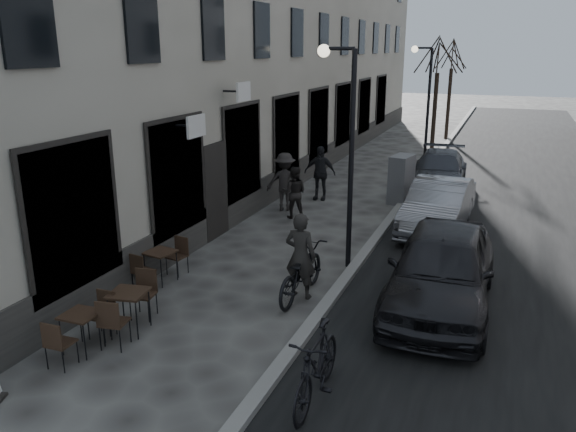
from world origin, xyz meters
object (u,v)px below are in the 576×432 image
Objects in this scene: car_mid at (438,206)px; car_near at (442,269)px; streetlamp_far at (425,94)px; pedestrian_near at (294,192)px; bistro_set_a at (82,328)px; tree_far at (453,54)px; utility_cabinet at (401,179)px; pedestrian_far at (320,173)px; bistro_set_b at (129,307)px; moped at (317,366)px; car_far at (439,171)px; bicycle at (300,272)px; pedestrian_mid at (285,182)px; streetlamp_near at (345,134)px; tree_near at (439,56)px; bistro_set_c at (161,263)px.

car_near is at bearing -78.92° from car_mid.
streetlamp_far is 3.18× the size of pedestrian_near.
car_mid reaches higher than bistro_set_a.
tree_far reaches higher than utility_cabinet.
car_mid is (4.20, -1.97, -0.21)m from pedestrian_far.
car_near reaches higher than bistro_set_b.
bistro_set_a is 0.73× the size of moped.
tree_far is 1.21× the size of car_far.
bistro_set_a is 0.88× the size of bistro_set_b.
pedestrian_far is (-2.13, 7.63, 0.37)m from bicycle.
pedestrian_far is 4.64m from car_mid.
tree_far is at bearing 92.05° from car_far.
streetlamp_far reaches higher than bistro_set_a.
car_near reaches higher than car_far.
pedestrian_mid is at bearing 88.80° from bistro_set_a.
tree_far is 1.18× the size of car_near.
bistro_set_a is at bearing -120.01° from bistro_set_b.
pedestrian_far reaches higher than bicycle.
moped is (-0.59, -8.98, -0.13)m from car_mid.
bistro_set_b is at bearing 74.36° from pedestrian_near.
bistro_set_b is (-2.68, -4.57, -2.68)m from streetlamp_near.
utility_cabinet is 4.00m from pedestrian_mid.
bicycle is 0.45× the size of car_far.
tree_near reaches higher than pedestrian_mid.
streetlamp_near is at bearing -90.20° from tree_far.
bistro_set_b is at bearing -99.20° from streetlamp_far.
bistro_set_a is at bearing -96.62° from tree_far.
tree_near is 17.51m from bicycle.
streetlamp_near is 1.18× the size of car_mid.
utility_cabinet is (3.23, 11.72, 0.37)m from bistro_set_a.
pedestrian_mid reaches higher than bistro_set_a.
streetlamp_far is 13.86m from car_near.
car_mid is at bearing -28.42° from pedestrian_far.
pedestrian_near is at bearing -65.54° from bicycle.
streetlamp_far is at bearing 101.92° from utility_cabinet.
pedestrian_far is at bearing -104.89° from tree_near.
bicycle is at bearing 98.31° from pedestrian_near.
car_far reaches higher than bistro_set_b.
car_near reaches higher than moped.
tree_near reaches higher than car_far.
utility_cabinet is (3.68, 8.68, 0.36)m from bistro_set_c.
tree_far is 17.88m from car_mid.
car_mid is at bearing -84.39° from tree_far.
streetlamp_near is 6.51m from pedestrian_far.
utility_cabinet is at bearing -145.80° from pedestrian_near.
moped reaches higher than bistro_set_b.
tree_near is at bearing -116.13° from pedestrian_near.
pedestrian_near reaches higher than bicycle.
utility_cabinet reaches higher than car_mid.
pedestrian_near is 6.51m from car_far.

